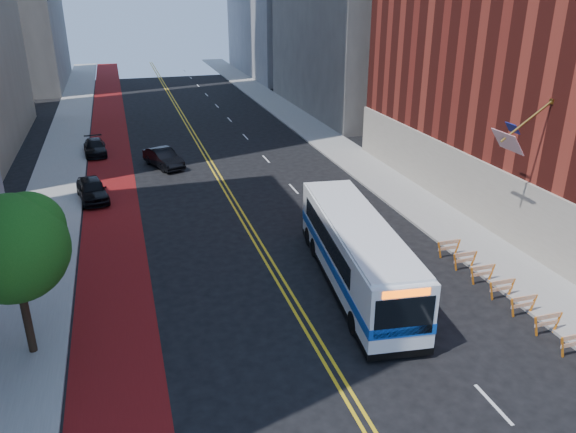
# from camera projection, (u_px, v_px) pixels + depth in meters

# --- Properties ---
(ground) EXTENTS (160.00, 160.00, 0.00)m
(ground) POSITION_uv_depth(u_px,v_px,m) (348.00, 394.00, 20.59)
(ground) COLOR black
(ground) RESTS_ON ground
(sidewalk_left) EXTENTS (4.00, 140.00, 0.15)m
(sidewalk_left) POSITION_uv_depth(u_px,v_px,m) (59.00, 176.00, 43.89)
(sidewalk_left) COLOR gray
(sidewalk_left) RESTS_ON ground
(sidewalk_right) EXTENTS (4.00, 140.00, 0.15)m
(sidewalk_right) POSITION_uv_depth(u_px,v_px,m) (344.00, 152.00, 50.30)
(sidewalk_right) COLOR gray
(sidewalk_right) RESTS_ON ground
(bus_lane_paint) EXTENTS (3.60, 140.00, 0.01)m
(bus_lane_paint) POSITION_uv_depth(u_px,v_px,m) (111.00, 172.00, 44.96)
(bus_lane_paint) COLOR maroon
(bus_lane_paint) RESTS_ON ground
(center_line_inner) EXTENTS (0.14, 140.00, 0.01)m
(center_line_inner) POSITION_uv_depth(u_px,v_px,m) (209.00, 164.00, 47.07)
(center_line_inner) COLOR gold
(center_line_inner) RESTS_ON ground
(center_line_outer) EXTENTS (0.14, 140.00, 0.01)m
(center_line_outer) POSITION_uv_depth(u_px,v_px,m) (213.00, 164.00, 47.17)
(center_line_outer) COLOR gold
(center_line_outer) RESTS_ON ground
(lane_dashes) EXTENTS (0.14, 98.20, 0.01)m
(lane_dashes) POSITION_uv_depth(u_px,v_px,m) (245.00, 137.00, 55.48)
(lane_dashes) COLOR silver
(lane_dashes) RESTS_ON ground
(construction_barriers) EXTENTS (1.42, 10.91, 1.00)m
(construction_barriers) POSITION_uv_depth(u_px,v_px,m) (512.00, 294.00, 25.93)
(construction_barriers) COLOR orange
(construction_barriers) RESTS_ON ground
(street_tree) EXTENTS (4.20, 4.20, 6.70)m
(street_tree) POSITION_uv_depth(u_px,v_px,m) (13.00, 244.00, 21.05)
(street_tree) COLOR black
(street_tree) RESTS_ON sidewalk_left
(transit_bus) EXTENTS (4.22, 12.91, 3.48)m
(transit_bus) POSITION_uv_depth(u_px,v_px,m) (356.00, 251.00, 27.50)
(transit_bus) COLOR white
(transit_bus) RESTS_ON ground
(car_a) EXTENTS (2.53, 4.78, 1.55)m
(car_a) POSITION_uv_depth(u_px,v_px,m) (92.00, 190.00, 38.89)
(car_a) COLOR black
(car_a) RESTS_ON ground
(car_b) EXTENTS (3.19, 4.92, 1.53)m
(car_b) POSITION_uv_depth(u_px,v_px,m) (163.00, 158.00, 46.01)
(car_b) COLOR black
(car_b) RESTS_ON ground
(car_c) EXTENTS (2.15, 4.63, 1.31)m
(car_c) POSITION_uv_depth(u_px,v_px,m) (95.00, 147.00, 49.48)
(car_c) COLOR black
(car_c) RESTS_ON ground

